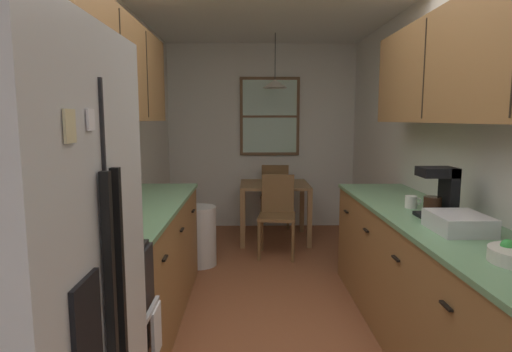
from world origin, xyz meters
TOP-DOWN VIEW (x-y plane):
  - ground_plane at (0.00, 1.00)m, footprint 12.00×12.00m
  - wall_left at (-1.35, 1.00)m, footprint 0.10×9.00m
  - wall_right at (1.35, 1.00)m, footprint 0.10×9.00m
  - wall_back at (0.00, 3.65)m, footprint 4.40×0.10m
  - microwave_over_range at (-1.11, -0.56)m, footprint 0.39×0.63m
  - counter_left at (-1.00, 0.75)m, footprint 0.64×1.99m
  - upper_cabinets_left at (-1.14, 0.70)m, footprint 0.33×2.07m
  - counter_right at (1.00, 0.06)m, footprint 0.64×3.25m
  - upper_cabinets_right at (1.14, 0.01)m, footprint 0.33×2.93m
  - dining_table at (0.14, 2.90)m, footprint 0.85×0.78m
  - dining_chair_near at (0.14, 2.30)m, footprint 0.45×0.45m
  - dining_chair_far at (0.18, 3.50)m, footprint 0.42×0.42m
  - pendant_light at (0.14, 2.90)m, footprint 0.31×0.31m
  - back_window at (0.11, 3.58)m, footprint 0.83×0.05m
  - trash_bin at (-0.70, 1.96)m, footprint 0.35×0.35m
  - storage_canister at (-1.00, -0.08)m, footprint 0.12×0.12m
  - dish_towel at (-0.64, -0.40)m, footprint 0.02×0.16m
  - coffee_maker at (1.04, 0.28)m, footprint 0.22×0.18m
  - mug_by_coffeemaker at (0.96, 0.57)m, footprint 0.12×0.08m
  - dish_rack at (0.98, -0.07)m, footprint 0.28×0.34m
  - table_serving_bowl at (0.21, 2.95)m, footprint 0.22×0.22m

SIDE VIEW (x-z plane):
  - ground_plane at x=0.00m, z-range 0.00..0.00m
  - trash_bin at x=-0.70m, z-range 0.00..0.62m
  - counter_right at x=1.00m, z-range 0.00..0.90m
  - counter_left at x=-1.00m, z-range 0.00..0.90m
  - dish_towel at x=-0.64m, z-range 0.38..0.62m
  - dining_chair_near at x=0.14m, z-range 0.05..0.95m
  - dining_chair_far at x=0.18m, z-range 0.05..0.95m
  - dining_table at x=0.14m, z-range 0.24..0.96m
  - table_serving_bowl at x=0.21m, z-range 0.72..0.78m
  - mug_by_coffeemaker at x=0.96m, z-range 0.90..0.99m
  - dish_rack at x=0.98m, z-range 0.90..1.00m
  - storage_canister at x=-1.00m, z-range 0.90..1.11m
  - coffee_maker at x=1.04m, z-range 0.91..1.23m
  - wall_left at x=-1.35m, z-range 0.00..2.55m
  - wall_right at x=1.35m, z-range 0.00..2.55m
  - wall_back at x=0.00m, z-range 0.00..2.55m
  - back_window at x=0.11m, z-range 1.02..2.10m
  - microwave_over_range at x=-1.11m, z-range 1.49..1.81m
  - upper_cabinets_right at x=1.14m, z-range 1.50..2.21m
  - upper_cabinets_left at x=-1.14m, z-range 1.51..2.22m
  - pendant_light at x=0.14m, z-range 1.63..2.28m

